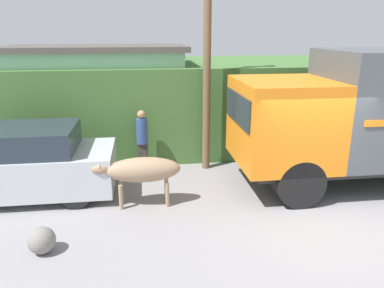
{
  "coord_description": "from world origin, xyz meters",
  "views": [
    {
      "loc": [
        -3.62,
        -7.07,
        3.86
      ],
      "look_at": [
        -2.53,
        1.07,
        1.34
      ],
      "focal_mm": 35.0,
      "sensor_mm": 36.0,
      "label": 1
    }
  ],
  "objects_px": {
    "parked_suv": "(23,164)",
    "pedestrian_on_hill": "(142,138)",
    "brown_cow": "(141,170)",
    "utility_pole": "(207,48)",
    "roadside_rock": "(42,240)"
  },
  "relations": [
    {
      "from": "parked_suv",
      "to": "pedestrian_on_hill",
      "type": "relative_size",
      "value": 2.43
    },
    {
      "from": "parked_suv",
      "to": "pedestrian_on_hill",
      "type": "bearing_deg",
      "value": 25.13
    },
    {
      "from": "pedestrian_on_hill",
      "to": "parked_suv",
      "type": "bearing_deg",
      "value": 34.54
    },
    {
      "from": "brown_cow",
      "to": "utility_pole",
      "type": "distance_m",
      "value": 3.83
    },
    {
      "from": "parked_suv",
      "to": "utility_pole",
      "type": "height_order",
      "value": "utility_pole"
    },
    {
      "from": "pedestrian_on_hill",
      "to": "utility_pole",
      "type": "xyz_separation_m",
      "value": [
        1.8,
        -0.01,
        2.42
      ]
    },
    {
      "from": "parked_suv",
      "to": "pedestrian_on_hill",
      "type": "xyz_separation_m",
      "value": [
        2.8,
        1.32,
        0.16
      ]
    },
    {
      "from": "utility_pole",
      "to": "roadside_rock",
      "type": "height_order",
      "value": "utility_pole"
    },
    {
      "from": "roadside_rock",
      "to": "pedestrian_on_hill",
      "type": "bearing_deg",
      "value": 64.62
    },
    {
      "from": "pedestrian_on_hill",
      "to": "utility_pole",
      "type": "distance_m",
      "value": 3.01
    },
    {
      "from": "brown_cow",
      "to": "roadside_rock",
      "type": "distance_m",
      "value": 2.55
    },
    {
      "from": "utility_pole",
      "to": "pedestrian_on_hill",
      "type": "bearing_deg",
      "value": 179.73
    },
    {
      "from": "parked_suv",
      "to": "pedestrian_on_hill",
      "type": "height_order",
      "value": "pedestrian_on_hill"
    },
    {
      "from": "pedestrian_on_hill",
      "to": "utility_pole",
      "type": "height_order",
      "value": "utility_pole"
    },
    {
      "from": "brown_cow",
      "to": "roadside_rock",
      "type": "bearing_deg",
      "value": -132.17
    }
  ]
}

